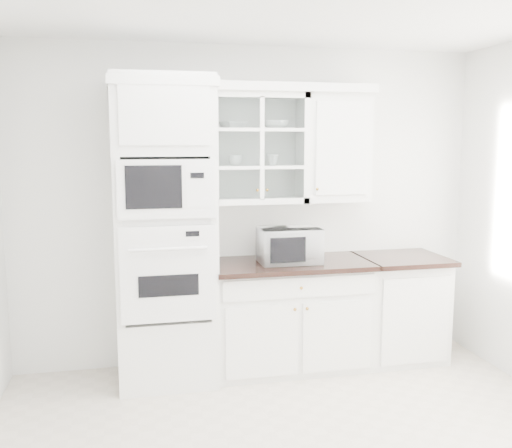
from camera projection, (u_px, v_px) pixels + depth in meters
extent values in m
cube|color=white|center=(250.00, 207.00, 4.91)|extent=(4.00, 0.02, 2.70)
cube|color=white|center=(165.00, 232.00, 4.47)|extent=(0.76, 0.65, 2.40)
cube|color=white|center=(168.00, 274.00, 4.18)|extent=(0.70, 0.03, 0.72)
cube|color=black|center=(169.00, 286.00, 4.17)|extent=(0.44, 0.01, 0.16)
cube|color=white|center=(166.00, 190.00, 4.09)|extent=(0.70, 0.03, 0.43)
cube|color=black|center=(154.00, 187.00, 4.05)|extent=(0.40, 0.01, 0.31)
cube|color=white|center=(290.00, 316.00, 4.82)|extent=(1.30, 0.60, 0.88)
cube|color=black|center=(291.00, 264.00, 4.72)|extent=(1.32, 0.67, 0.04)
cube|color=white|center=(399.00, 309.00, 5.03)|extent=(0.70, 0.60, 0.88)
cube|color=black|center=(403.00, 259.00, 4.93)|extent=(0.72, 0.67, 0.04)
cube|color=white|center=(257.00, 148.00, 4.69)|extent=(0.80, 0.33, 0.90)
cube|color=white|center=(257.00, 167.00, 4.71)|extent=(0.74, 0.29, 0.02)
cube|color=white|center=(258.00, 130.00, 4.67)|extent=(0.74, 0.29, 0.02)
cube|color=white|center=(335.00, 148.00, 4.83)|extent=(0.55, 0.33, 0.90)
cube|color=white|center=(245.00, 88.00, 4.58)|extent=(2.14, 0.38, 0.07)
imported|color=white|center=(289.00, 245.00, 4.69)|extent=(0.50, 0.42, 0.29)
imported|color=white|center=(234.00, 125.00, 4.64)|extent=(0.28, 0.28, 0.06)
imported|color=white|center=(276.00, 125.00, 4.69)|extent=(0.28, 0.28, 0.07)
imported|color=white|center=(236.00, 160.00, 4.66)|extent=(0.13, 0.13, 0.09)
imported|color=white|center=(273.00, 160.00, 4.72)|extent=(0.11, 0.11, 0.09)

